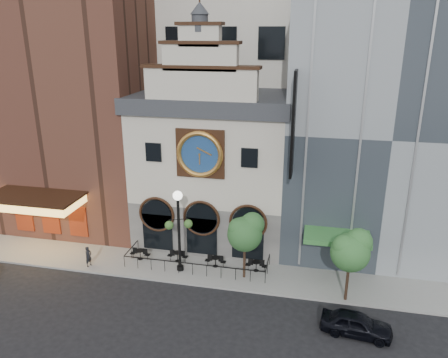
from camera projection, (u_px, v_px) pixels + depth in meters
ground at (188, 285)px, 30.68m from camera, size 120.00×120.00×0.00m
sidewalk at (197, 267)px, 32.96m from camera, size 44.00×5.00×0.15m
clock_building at (213, 163)px, 35.74m from camera, size 12.60×8.78×18.65m
theater_building at (75, 83)px, 38.41m from camera, size 14.00×15.60×25.00m
retail_building at (381, 123)px, 34.02m from camera, size 14.00×14.40×20.00m
cafe_railing at (197, 260)px, 32.79m from camera, size 10.60×2.60×0.90m
bistro_0 at (140, 254)px, 33.76m from camera, size 1.58×0.68×0.90m
bistro_1 at (178, 256)px, 33.43m from camera, size 1.58×0.68×0.90m
bistro_2 at (215, 261)px, 32.71m from camera, size 1.58×0.68×0.90m
bistro_3 at (256, 265)px, 32.10m from camera, size 1.58×0.68×0.90m
car_right at (356, 324)px, 25.56m from camera, size 4.29×2.15×1.40m
pedestrian at (88, 256)px, 32.68m from camera, size 0.52×0.66×1.58m
lamppost at (179, 222)px, 31.12m from camera, size 1.90×1.16×6.25m
tree_left at (246, 231)px, 30.32m from camera, size 2.56×2.46×4.92m
tree_right at (351, 249)px, 27.67m from camera, size 2.60×2.50×5.01m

